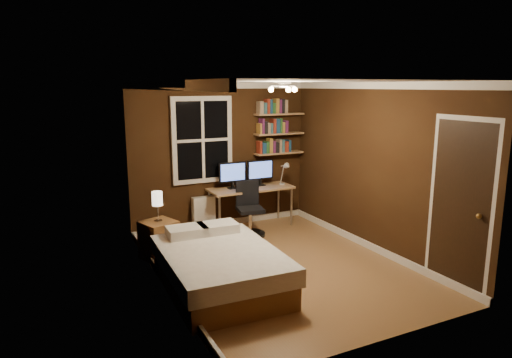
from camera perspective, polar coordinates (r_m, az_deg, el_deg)
name	(u,v)px	position (r m, az deg, el deg)	size (l,w,h in m)	color
floor	(279,266)	(6.44, 2.88, -10.78)	(4.20, 4.20, 0.00)	#94613B
wall_back	(221,156)	(7.94, -4.38, 2.88)	(3.20, 0.04, 2.50)	black
wall_left	(161,189)	(5.49, -11.76, -1.26)	(0.04, 4.20, 2.50)	black
wall_right	(374,168)	(6.98, 14.57, 1.33)	(0.04, 4.20, 2.50)	black
ceiling	(281,81)	(5.95, 3.13, 12.08)	(3.20, 4.20, 0.02)	white
window	(202,140)	(7.75, -6.73, 4.86)	(1.06, 0.06, 1.46)	silver
door	(459,207)	(5.96, 24.09, -3.26)	(0.03, 0.82, 2.05)	black
door_knob	(479,216)	(5.75, 26.09, -4.19)	(0.06, 0.06, 0.06)	#C09047
ceiling_fixture	(285,90)	(5.86, 3.61, 11.10)	(0.44, 0.44, 0.18)	beige
bookshelf_lower	(279,153)	(8.29, 2.88, 3.27)	(0.92, 0.22, 0.03)	#9B6E4B
books_row_lower	(279,146)	(8.28, 2.89, 4.16)	(0.60, 0.16, 0.23)	maroon
bookshelf_middle	(279,134)	(8.25, 2.91, 5.68)	(0.92, 0.22, 0.03)	#9B6E4B
books_row_middle	(279,126)	(8.24, 2.92, 6.58)	(0.60, 0.16, 0.23)	navy
bookshelf_upper	(279,114)	(8.22, 2.93, 8.10)	(0.92, 0.22, 0.03)	#9B6E4B
books_row_upper	(279,107)	(8.22, 2.94, 9.01)	(0.54, 0.16, 0.23)	#285A26
bed	(220,268)	(5.68, -4.56, -11.02)	(1.39, 1.88, 0.62)	brown
nightstand	(159,240)	(6.75, -12.03, -7.44)	(0.44, 0.44, 0.55)	brown
bedside_lamp	(158,207)	(6.61, -12.21, -3.39)	(0.15, 0.15, 0.43)	beige
radiator	(204,213)	(7.92, -6.56, -4.29)	(0.39, 0.14, 0.58)	silver
desk	(251,191)	(7.96, -0.65, -1.51)	(1.49, 0.56, 0.71)	#9B6E4B
monitor_left	(233,175)	(7.84, -2.95, 0.46)	(0.50, 0.12, 0.46)	black
monitor_right	(260,173)	(8.06, 0.53, 0.78)	(0.50, 0.12, 0.46)	black
desk_lamp	(284,173)	(8.10, 3.57, 0.74)	(0.14, 0.32, 0.44)	silver
office_chair	(249,216)	(7.59, -0.82, -4.59)	(0.50, 0.50, 0.91)	black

